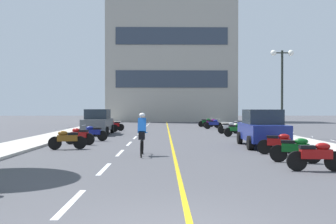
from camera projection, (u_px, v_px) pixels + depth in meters
ground_plane at (166, 134)px, 26.10m from camera, size 140.00×140.00×0.00m
curb_left at (77, 131)px, 29.01m from camera, size 2.40×72.00×0.12m
curb_right at (254, 131)px, 29.18m from camera, size 2.40×72.00×0.12m
lane_dash_0 at (71, 203)px, 7.07m from camera, size 0.14×2.20×0.01m
lane_dash_1 at (104, 169)px, 11.07m from camera, size 0.14×2.20×0.01m
lane_dash_2 at (120, 153)px, 15.07m from camera, size 0.14×2.20×0.01m
lane_dash_3 at (129, 144)px, 19.07m from camera, size 0.14×2.20×0.01m
lane_dash_4 at (135, 138)px, 23.07m from camera, size 0.14×2.20×0.01m
lane_dash_5 at (139, 133)px, 27.07m from camera, size 0.14×2.20×0.01m
lane_dash_6 at (142, 130)px, 31.07m from camera, size 0.14×2.20×0.01m
lane_dash_7 at (145, 128)px, 35.07m from camera, size 0.14×2.20×0.01m
lane_dash_8 at (147, 126)px, 39.07m from camera, size 0.14×2.20×0.01m
lane_dash_9 at (148, 124)px, 43.07m from camera, size 0.14×2.20×0.01m
lane_dash_10 at (150, 123)px, 47.07m from camera, size 0.14×2.20×0.01m
lane_dash_11 at (151, 122)px, 51.07m from camera, size 0.14×2.20×0.01m
centre_line_yellow at (169, 132)px, 29.10m from camera, size 0.12×66.00×0.01m
office_building at (171, 54)px, 53.35m from camera, size 18.57×6.78×19.98m
street_lamp_mid at (282, 74)px, 22.59m from camera, size 1.46×0.36×5.43m
parked_car_near at (262, 128)px, 17.53m from camera, size 2.07×4.27×1.82m
parked_car_mid at (98, 122)px, 25.96m from camera, size 1.97×4.22×1.82m
motorcycle_1 at (316, 155)px, 10.64m from camera, size 1.70×0.60×0.92m
motorcycle_2 at (296, 149)px, 12.31m from camera, size 1.65×0.77×0.92m
motorcycle_3 at (279, 143)px, 14.44m from camera, size 1.64×0.80×0.92m
motorcycle_4 at (67, 139)px, 16.35m from camera, size 1.69×0.63×0.92m
motorcycle_5 at (79, 136)px, 18.55m from camera, size 1.65×0.77×0.92m
motorcycle_6 at (93, 133)px, 20.68m from camera, size 1.70×0.60×0.92m
motorcycle_7 at (236, 129)px, 23.98m from camera, size 1.65×0.76×0.92m
motorcycle_8 at (229, 127)px, 26.79m from camera, size 1.69×0.61×0.92m
motorcycle_9 at (107, 126)px, 28.46m from camera, size 1.64×0.79×0.92m
motorcycle_10 at (114, 125)px, 30.10m from camera, size 1.70×0.60×0.92m
motorcycle_11 at (214, 124)px, 32.88m from camera, size 1.70×0.60×0.92m
motorcycle_12 at (211, 123)px, 34.91m from camera, size 1.70×0.60×0.92m
motorcycle_13 at (206, 122)px, 36.66m from camera, size 1.69×0.60×0.92m
cyclist_rider at (142, 133)px, 14.24m from camera, size 0.42×1.77×1.71m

